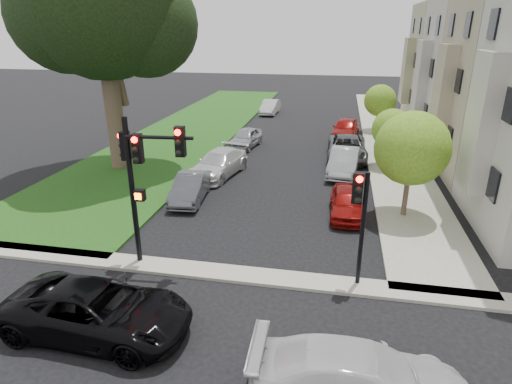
% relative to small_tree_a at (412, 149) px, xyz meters
% --- Properties ---
extents(ground, '(140.00, 140.00, 0.00)m').
position_rel_small_tree_a_xyz_m(ground, '(-6.20, -8.30, -3.21)').
color(ground, black).
rests_on(ground, ground).
extents(grass_strip, '(8.00, 44.00, 0.12)m').
position_rel_small_tree_a_xyz_m(grass_strip, '(-15.20, 15.70, -3.15)').
color(grass_strip, '#203C18').
rests_on(grass_strip, ground).
extents(sidewalk_right, '(3.50, 44.00, 0.12)m').
position_rel_small_tree_a_xyz_m(sidewalk_right, '(0.55, 15.70, -3.15)').
color(sidewalk_right, gray).
rests_on(sidewalk_right, ground).
extents(sidewalk_cross, '(60.00, 1.00, 0.12)m').
position_rel_small_tree_a_xyz_m(sidewalk_cross, '(-6.20, -6.30, -3.15)').
color(sidewalk_cross, gray).
rests_on(sidewalk_cross, ground).
extents(house_c, '(7.70, 7.55, 15.97)m').
position_rel_small_tree_a_xyz_m(house_c, '(6.25, 14.70, 3.72)').
color(house_c, '#9F9F9F').
rests_on(house_c, ground).
extents(house_d, '(7.70, 7.55, 15.97)m').
position_rel_small_tree_a_xyz_m(house_d, '(6.25, 22.20, 3.72)').
color(house_d, gray).
rests_on(house_d, ground).
extents(small_tree_a, '(3.22, 3.22, 4.83)m').
position_rel_small_tree_a_xyz_m(small_tree_a, '(0.00, 0.00, 0.00)').
color(small_tree_a, brown).
rests_on(small_tree_a, ground).
extents(small_tree_b, '(2.41, 2.41, 3.62)m').
position_rel_small_tree_a_xyz_m(small_tree_b, '(0.00, 7.46, -0.80)').
color(small_tree_b, brown).
rests_on(small_tree_b, ground).
extents(small_tree_c, '(2.56, 2.56, 3.83)m').
position_rel_small_tree_a_xyz_m(small_tree_c, '(0.00, 17.33, -0.66)').
color(small_tree_c, brown).
rests_on(small_tree_c, ground).
extents(traffic_signal_main, '(2.63, 0.68, 5.38)m').
position_rel_small_tree_a_xyz_m(traffic_signal_main, '(-9.58, -6.07, 0.50)').
color(traffic_signal_main, black).
rests_on(traffic_signal_main, ground).
extents(traffic_signal_secondary, '(0.52, 0.42, 4.00)m').
position_rel_small_tree_a_xyz_m(traffic_signal_secondary, '(-2.34, -6.11, -0.42)').
color(traffic_signal_secondary, black).
rests_on(traffic_signal_secondary, ground).
extents(car_cross_near, '(5.36, 2.63, 1.46)m').
position_rel_small_tree_a_xyz_m(car_cross_near, '(-9.40, -9.90, -2.48)').
color(car_cross_near, black).
rests_on(car_cross_near, ground).
extents(car_cross_far, '(5.12, 2.21, 1.47)m').
position_rel_small_tree_a_xyz_m(car_cross_far, '(-2.28, -11.08, -2.48)').
color(car_cross_far, silver).
rests_on(car_cross_far, ground).
extents(car_parked_0, '(1.62, 3.81, 1.28)m').
position_rel_small_tree_a_xyz_m(car_parked_0, '(-2.55, -0.35, -2.57)').
color(car_parked_0, maroon).
rests_on(car_parked_0, ground).
extents(car_parked_1, '(1.97, 4.62, 1.48)m').
position_rel_small_tree_a_xyz_m(car_parked_1, '(-2.71, 5.70, -2.47)').
color(car_parked_1, '#999BA0').
rests_on(car_parked_1, ground).
extents(car_parked_2, '(2.55, 5.36, 1.48)m').
position_rel_small_tree_a_xyz_m(car_parked_2, '(-2.52, 8.86, -2.47)').
color(car_parked_2, '#3F4247').
rests_on(car_parked_2, ground).
extents(car_parked_3, '(2.43, 4.73, 1.54)m').
position_rel_small_tree_a_xyz_m(car_parked_3, '(-2.62, 14.59, -2.44)').
color(car_parked_3, maroon).
rests_on(car_parked_3, ground).
extents(car_parked_5, '(1.76, 4.09, 1.31)m').
position_rel_small_tree_a_xyz_m(car_parked_5, '(-10.18, 0.08, -2.56)').
color(car_parked_5, '#3F4247').
rests_on(car_parked_5, ground).
extents(car_parked_6, '(2.94, 5.28, 1.45)m').
position_rel_small_tree_a_xyz_m(car_parked_6, '(-9.82, 4.04, -2.49)').
color(car_parked_6, silver).
rests_on(car_parked_6, ground).
extents(car_parked_7, '(2.13, 4.16, 1.35)m').
position_rel_small_tree_a_xyz_m(car_parked_7, '(-9.66, 10.50, -2.53)').
color(car_parked_7, '#999BA0').
rests_on(car_parked_7, ground).
extents(car_parked_9, '(1.58, 4.14, 1.35)m').
position_rel_small_tree_a_xyz_m(car_parked_9, '(-9.97, 23.42, -2.54)').
color(car_parked_9, silver).
rests_on(car_parked_9, ground).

